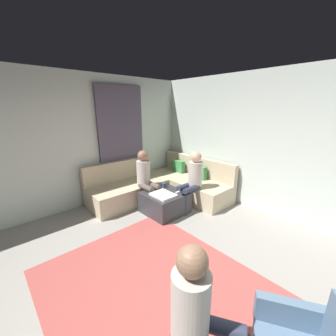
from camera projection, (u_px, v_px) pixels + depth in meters
ground_plane at (158, 306)px, 2.27m from camera, size 6.00×6.00×0.10m
wall_back at (282, 147)px, 3.77m from camera, size 6.00×0.12×2.70m
wall_left at (59, 145)px, 3.97m from camera, size 0.12×6.00×2.70m
curtain_panel at (122, 143)px, 4.77m from camera, size 0.06×1.10×2.50m
area_rug at (153, 286)px, 2.46m from camera, size 2.60×2.20×0.01m
sectional_couch at (163, 185)px, 4.87m from camera, size 2.10×2.55×0.87m
ottoman at (165, 202)px, 4.16m from camera, size 0.76×0.76×0.42m
folded_blanket at (163, 195)px, 3.95m from camera, size 0.44×0.36×0.04m
coffee_mug at (164, 185)px, 4.36m from camera, size 0.08×0.08×0.10m
game_remote at (179, 192)px, 4.11m from camera, size 0.05×0.15×0.02m
person_on_couch_back at (192, 178)px, 4.20m from camera, size 0.30×0.60×1.20m
person_on_couch_side at (146, 177)px, 4.29m from camera, size 0.60×0.30×1.20m
person_on_armchair at (204, 315)px, 1.46m from camera, size 0.59×0.48×1.18m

